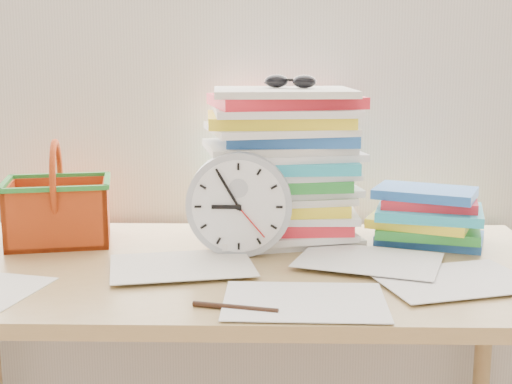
{
  "coord_description": "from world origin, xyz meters",
  "views": [
    {
      "loc": [
        0.09,
        0.14,
        1.2
      ],
      "look_at": [
        0.06,
        1.6,
        0.91
      ],
      "focal_mm": 50.0,
      "sensor_mm": 36.0,
      "label": 1
    }
  ],
  "objects_px": {
    "paper_stack": "(284,165)",
    "book_stack": "(427,216)",
    "basket": "(57,193)",
    "clock": "(239,204)",
    "desk": "(228,297)"
  },
  "relations": [
    {
      "from": "clock",
      "to": "book_stack",
      "type": "bearing_deg",
      "value": 13.82
    },
    {
      "from": "paper_stack",
      "to": "clock",
      "type": "bearing_deg",
      "value": -123.7
    },
    {
      "from": "paper_stack",
      "to": "clock",
      "type": "xyz_separation_m",
      "value": [
        -0.1,
        -0.15,
        -0.06
      ]
    },
    {
      "from": "desk",
      "to": "book_stack",
      "type": "xyz_separation_m",
      "value": [
        0.46,
        0.17,
        0.14
      ]
    },
    {
      "from": "clock",
      "to": "basket",
      "type": "distance_m",
      "value": 0.44
    },
    {
      "from": "desk",
      "to": "basket",
      "type": "bearing_deg",
      "value": 158.51
    },
    {
      "from": "basket",
      "to": "clock",
      "type": "bearing_deg",
      "value": -24.64
    },
    {
      "from": "desk",
      "to": "clock",
      "type": "xyz_separation_m",
      "value": [
        0.02,
        0.06,
        0.19
      ]
    },
    {
      "from": "desk",
      "to": "book_stack",
      "type": "bearing_deg",
      "value": 20.32
    },
    {
      "from": "desk",
      "to": "book_stack",
      "type": "distance_m",
      "value": 0.51
    },
    {
      "from": "desk",
      "to": "basket",
      "type": "xyz_separation_m",
      "value": [
        -0.41,
        0.16,
        0.19
      ]
    },
    {
      "from": "clock",
      "to": "book_stack",
      "type": "height_order",
      "value": "clock"
    },
    {
      "from": "paper_stack",
      "to": "book_stack",
      "type": "distance_m",
      "value": 0.36
    },
    {
      "from": "desk",
      "to": "basket",
      "type": "height_order",
      "value": "basket"
    },
    {
      "from": "clock",
      "to": "desk",
      "type": "bearing_deg",
      "value": -110.01
    }
  ]
}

